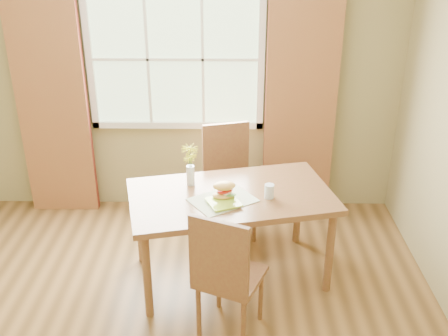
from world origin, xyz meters
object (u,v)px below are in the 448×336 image
water_glass (269,191)px  chair_far (228,175)px  croissant_sandwich (224,190)px  dining_table (231,203)px  chair_near (225,272)px  flower_vase (190,162)px

water_glass → chair_far: bearing=112.1°
croissant_sandwich → water_glass: croissant_sandwich is taller
dining_table → chair_far: 0.71m
dining_table → chair_near: 0.71m
croissant_sandwich → water_glass: bearing=-2.1°
chair_near → croissant_sandwich: 0.67m
chair_near → chair_far: chair_far is taller
chair_far → croissant_sandwich: 0.85m
croissant_sandwich → chair_far: bearing=79.3°
dining_table → chair_far: (-0.02, 0.71, -0.11)m
chair_near → water_glass: size_ratio=9.08×
croissant_sandwich → flower_vase: size_ratio=0.57×
flower_vase → chair_near: bearing=-71.5°
croissant_sandwich → flower_vase: 0.38m
chair_near → flower_vase: (-0.28, 0.85, 0.41)m
dining_table → chair_near: (-0.03, -0.70, -0.13)m
chair_near → flower_vase: 0.98m
chair_far → flower_vase: 0.74m
chair_far → flower_vase: bearing=-133.0°
water_glass → flower_vase: size_ratio=0.33×
dining_table → croissant_sandwich: size_ratio=8.95×
chair_near → croissant_sandwich: bearing=115.0°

